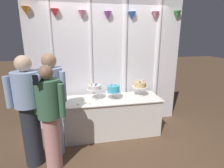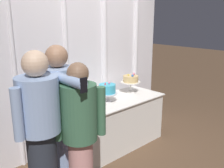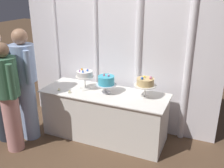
# 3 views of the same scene
# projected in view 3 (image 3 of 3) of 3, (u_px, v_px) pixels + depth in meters

# --- Properties ---
(ground_plane) EXTENTS (24.00, 24.00, 0.00)m
(ground_plane) POSITION_uv_depth(u_px,v_px,m) (102.00, 139.00, 3.89)
(ground_plane) COLOR brown
(draped_curtain) EXTENTS (3.18, 0.16, 2.68)m
(draped_curtain) POSITION_uv_depth(u_px,v_px,m) (120.00, 42.00, 3.85)
(draped_curtain) COLOR white
(draped_curtain) RESTS_ON ground_plane
(cake_table) EXTENTS (1.87, 0.68, 0.73)m
(cake_table) POSITION_uv_depth(u_px,v_px,m) (104.00, 115.00, 3.84)
(cake_table) COLOR white
(cake_table) RESTS_ON ground_plane
(cake_display_leftmost) EXTENTS (0.27, 0.27, 0.33)m
(cake_display_leftmost) POSITION_uv_depth(u_px,v_px,m) (85.00, 75.00, 3.78)
(cake_display_leftmost) COLOR silver
(cake_display_leftmost) RESTS_ON cake_table
(cake_display_center) EXTENTS (0.30, 0.30, 0.29)m
(cake_display_center) POSITION_uv_depth(u_px,v_px,m) (106.00, 81.00, 3.65)
(cake_display_center) COLOR silver
(cake_display_center) RESTS_ON cake_table
(cake_display_rightmost) EXTENTS (0.31, 0.31, 0.32)m
(cake_display_rightmost) POSITION_uv_depth(u_px,v_px,m) (145.00, 83.00, 3.49)
(cake_display_rightmost) COLOR silver
(cake_display_rightmost) RESTS_ON cake_table
(tealight_far_left) EXTENTS (0.05, 0.05, 0.03)m
(tealight_far_left) POSITION_uv_depth(u_px,v_px,m) (59.00, 90.00, 3.78)
(tealight_far_left) COLOR beige
(tealight_far_left) RESTS_ON cake_table
(tealight_near_left) EXTENTS (0.04, 0.04, 0.04)m
(tealight_near_left) POSITION_uv_depth(u_px,v_px,m) (69.00, 92.00, 3.69)
(tealight_near_left) COLOR beige
(tealight_near_left) RESTS_ON cake_table
(guest_man_pink_jacket) EXTENTS (0.47, 0.47, 1.66)m
(guest_man_pink_jacket) POSITION_uv_depth(u_px,v_px,m) (25.00, 82.00, 3.64)
(guest_man_pink_jacket) COLOR #93ADD6
(guest_man_pink_jacket) RESTS_ON ground_plane
(guest_man_dark_suit) EXTENTS (0.44, 0.43, 1.54)m
(guest_man_dark_suit) POSITION_uv_depth(u_px,v_px,m) (8.00, 94.00, 3.37)
(guest_man_dark_suit) COLOR #D6938E
(guest_man_dark_suit) RESTS_ON ground_plane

